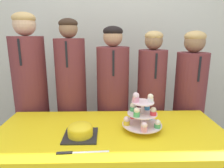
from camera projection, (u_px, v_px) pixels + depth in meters
wall_back at (109, 38)px, 2.51m from camera, size 9.00×0.06×2.70m
round_cake at (80, 130)px, 1.31m from camera, size 0.22×0.22×0.09m
cake_knife at (74, 153)px, 1.13m from camera, size 0.30×0.03×0.01m
cupcake_stand at (142, 114)px, 1.39m from camera, size 0.28×0.28×0.27m
student_0 at (32, 102)px, 1.91m from camera, size 0.31×0.31×1.58m
student_1 at (72, 105)px, 1.93m from camera, size 0.28×0.28×1.53m
student_2 at (113, 108)px, 1.95m from camera, size 0.30×0.31×1.46m
student_3 at (150, 109)px, 1.96m from camera, size 0.27×0.27×1.42m
student_4 at (188, 108)px, 1.97m from camera, size 0.29×0.30×1.42m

